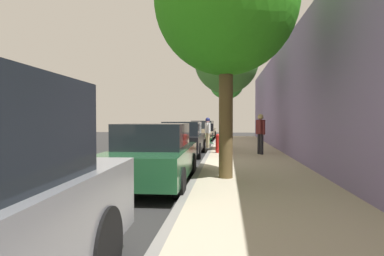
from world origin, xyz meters
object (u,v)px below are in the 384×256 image
Objects in this scene: parked_sedan_green_second at (154,155)px; street_tree_corner at (227,86)px; street_tree_mid_block at (226,1)px; street_tree_far_end at (226,61)px; parked_sedan_black_mid at (183,139)px; cyclist_with_backpack at (208,129)px; pedestrian_on_phone at (260,131)px; bicycle_at_curb at (205,141)px; fire_hydrant at (218,143)px; parked_sedan_tan_far at (203,131)px.

parked_sedan_green_second is 0.85× the size of street_tree_corner.
street_tree_mid_block reaches higher than street_tree_far_end.
street_tree_far_end is (1.95, 1.09, 3.63)m from parked_sedan_black_mid.
street_tree_corner is (1.95, 10.43, 3.42)m from parked_sedan_black_mid.
pedestrian_on_phone is at bearing -61.50° from cyclist_with_backpack.
street_tree_corner is (0.00, 16.74, -0.43)m from street_tree_mid_block.
bicycle_at_curb is 5.48m from street_tree_far_end.
street_tree_far_end is at bearing 72.04° from fire_hydrant.
pedestrian_on_phone is (3.30, -11.38, 0.36)m from parked_sedan_tan_far.
street_tree_mid_block is 16.75m from street_tree_corner.
bicycle_at_curb is (0.51, 11.36, -0.38)m from parked_sedan_green_second.
street_tree_far_end is 6.95× the size of fire_hydrant.
bicycle_at_curb is 0.29× the size of street_tree_far_end.
parked_sedan_green_second is at bearing -166.03° from street_tree_mid_block.
street_tree_corner is at bearing 88.02° from fire_hydrant.
street_tree_mid_block reaches higher than bicycle_at_curb.
parked_sedan_green_second is at bearing -95.86° from street_tree_corner.
fire_hydrant is (-0.36, -1.11, -3.82)m from street_tree_far_end.
parked_sedan_green_second is 0.99× the size of parked_sedan_tan_far.
street_tree_corner is at bearing -16.27° from parked_sedan_tan_far.
parked_sedan_tan_far is 0.86× the size of street_tree_corner.
parked_sedan_black_mid is 0.98× the size of parked_sedan_tan_far.
street_tree_mid_block is (1.85, -17.28, 3.85)m from parked_sedan_tan_far.
parked_sedan_tan_far is 0.77× the size of street_tree_far_end.
bicycle_at_curb is at bearing -102.16° from street_tree_corner.
cyclist_with_backpack is at bearing -99.35° from street_tree_corner.
street_tree_far_end reaches higher than bicycle_at_curb.
street_tree_mid_block is at bearing -90.00° from street_tree_far_end.
street_tree_mid_block reaches higher than street_tree_corner.
cyclist_with_backpack is 1.01× the size of pedestrian_on_phone.
street_tree_mid_block is 1.09× the size of street_tree_far_end.
street_tree_mid_block is 3.72× the size of pedestrian_on_phone.
street_tree_mid_block is at bearing -103.85° from pedestrian_on_phone.
parked_sedan_green_second is at bearing -93.83° from cyclist_with_backpack.
bicycle_at_curb is 5.75m from pedestrian_on_phone.
street_tree_far_end reaches higher than fire_hydrant.
street_tree_far_end reaches higher than pedestrian_on_phone.
street_tree_mid_block is (1.25, -10.92, 4.23)m from bicycle_at_curb.
street_tree_far_end is at bearing -70.36° from bicycle_at_curb.
pedestrian_on_phone reaches higher than bicycle_at_curb.
parked_sedan_green_second is at bearing -88.39° from parked_sedan_black_mid.
parked_sedan_tan_far is (0.11, 10.97, 0.00)m from parked_sedan_black_mid.
street_tree_corner is (1.76, 17.18, 3.42)m from parked_sedan_green_second.
parked_sedan_green_second and parked_sedan_black_mid have the same top height.
street_tree_far_end is at bearing 90.00° from street_tree_mid_block.
street_tree_mid_block is 7.58× the size of fire_hydrant.
street_tree_far_end is at bearing 77.33° from parked_sedan_green_second.
fire_hydrant is at bearing -80.89° from cyclist_with_backpack.
street_tree_corner is at bearing 90.00° from street_tree_mid_block.
cyclist_with_backpack is (0.82, -6.80, 0.30)m from parked_sedan_tan_far.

